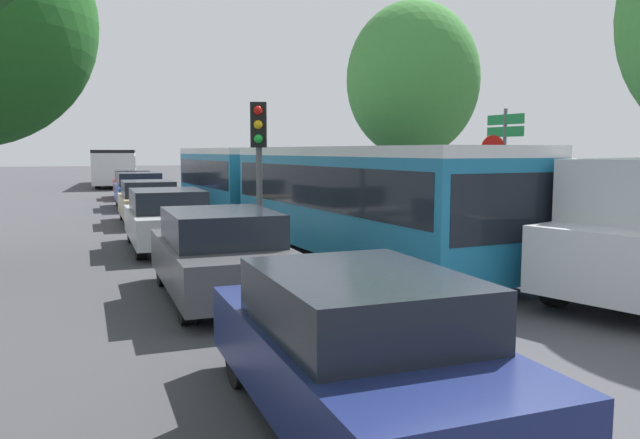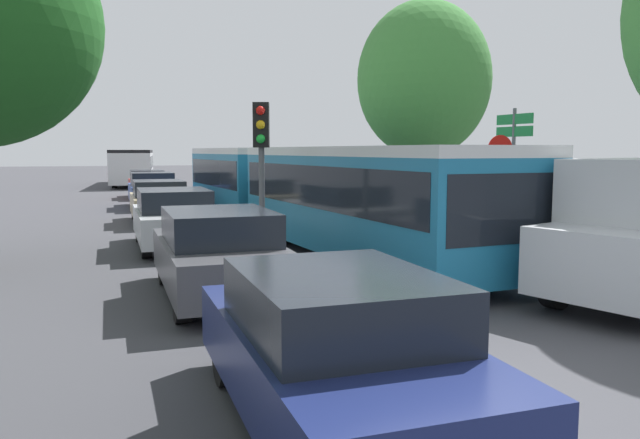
# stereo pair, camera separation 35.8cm
# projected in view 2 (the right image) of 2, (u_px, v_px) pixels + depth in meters

# --- Properties ---
(ground_plane) EXTENTS (200.00, 200.00, 0.00)m
(ground_plane) POSITION_uv_depth(u_px,v_px,m) (477.00, 398.00, 6.18)
(ground_plane) COLOR #3D3D42
(articulated_bus) EXTENTS (3.92, 17.14, 2.52)m
(articulated_bus) POSITION_uv_depth(u_px,v_px,m) (303.00, 186.00, 17.24)
(articulated_bus) COLOR teal
(articulated_bus) RESTS_ON ground
(city_bus_rear) EXTENTS (3.46, 11.69, 2.48)m
(city_bus_rear) POSITION_uv_depth(u_px,v_px,m) (133.00, 165.00, 44.16)
(city_bus_rear) COLOR silver
(city_bus_rear) RESTS_ON ground
(queued_car_navy) EXTENTS (1.73, 4.06, 1.41)m
(queued_car_navy) POSITION_uv_depth(u_px,v_px,m) (335.00, 349.00, 5.44)
(queued_car_navy) COLOR navy
(queued_car_navy) RESTS_ON ground
(queued_car_graphite) EXTENTS (1.80, 4.24, 1.47)m
(queued_car_graphite) POSITION_uv_depth(u_px,v_px,m) (219.00, 254.00, 10.28)
(queued_car_graphite) COLOR #47474C
(queued_car_graphite) RESTS_ON ground
(queued_car_silver) EXTENTS (1.82, 4.27, 1.48)m
(queued_car_silver) POSITION_uv_depth(u_px,v_px,m) (174.00, 218.00, 15.58)
(queued_car_silver) COLOR #B7BABF
(queued_car_silver) RESTS_ON ground
(queued_car_tan) EXTENTS (1.76, 4.14, 1.44)m
(queued_car_tan) POSITION_uv_depth(u_px,v_px,m) (159.00, 201.00, 21.07)
(queued_car_tan) COLOR tan
(queued_car_tan) RESTS_ON ground
(queued_car_blue) EXTENTS (1.85, 4.36, 1.51)m
(queued_car_blue) POSITION_uv_depth(u_px,v_px,m) (152.00, 190.00, 26.73)
(queued_car_blue) COLOR #284799
(queued_car_blue) RESTS_ON ground
(queued_car_red) EXTENTS (1.75, 4.12, 1.43)m
(queued_car_red) POSITION_uv_depth(u_px,v_px,m) (147.00, 184.00, 32.29)
(queued_car_red) COLOR #B21E19
(queued_car_red) RESTS_ON ground
(traffic_light) EXTENTS (0.38, 0.40, 3.40)m
(traffic_light) POSITION_uv_depth(u_px,v_px,m) (261.00, 148.00, 12.58)
(traffic_light) COLOR #56595E
(traffic_light) RESTS_ON ground
(no_entry_sign) EXTENTS (0.70, 0.08, 2.82)m
(no_entry_sign) POSITION_uv_depth(u_px,v_px,m) (499.00, 173.00, 15.41)
(no_entry_sign) COLOR #56595E
(no_entry_sign) RESTS_ON ground
(direction_sign_post) EXTENTS (0.20, 1.40, 3.60)m
(direction_sign_post) POSITION_uv_depth(u_px,v_px,m) (514.00, 146.00, 17.27)
(direction_sign_post) COLOR #56595E
(direction_sign_post) RESTS_ON ground
(tree_right_mid) EXTENTS (4.90, 4.90, 7.91)m
(tree_right_mid) POSITION_uv_depth(u_px,v_px,m) (424.00, 84.00, 22.98)
(tree_right_mid) COLOR #51381E
(tree_right_mid) RESTS_ON ground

